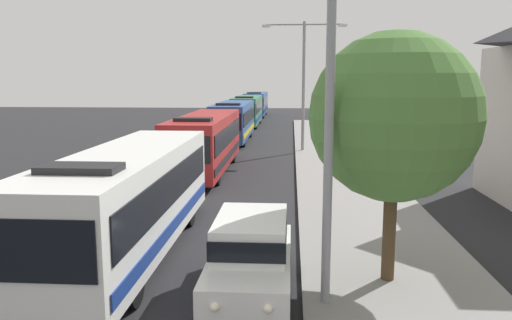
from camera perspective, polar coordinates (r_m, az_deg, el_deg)
name	(u,v)px	position (r m, az deg, el deg)	size (l,w,h in m)	color
bus_lead	(129,198)	(14.98, -14.05, -4.15)	(2.58, 10.83, 3.21)	silver
bus_second_in_line	(206,141)	(27.52, -5.68, 2.15)	(2.58, 11.16, 3.21)	maroon
bus_middle	(233,120)	(40.54, -2.56, 4.48)	(2.58, 10.54, 3.21)	#284C8C
bus_fourth_in_line	(247,110)	(53.44, -0.98, 5.66)	(2.58, 11.09, 3.21)	#33724C
bus_rear	(256,103)	(66.67, 0.01, 6.39)	(2.58, 11.12, 3.21)	#284C8C
white_suv	(251,254)	(12.03, -0.57, -10.48)	(1.86, 4.63, 1.90)	white
streetlamp_near	(330,73)	(10.78, 8.35, 9.62)	(5.69, 0.28, 8.24)	gray
streetlamp_mid	(304,73)	(34.58, 5.37, 9.69)	(5.59, 0.28, 8.56)	gray
roadside_tree	(394,117)	(12.43, 15.26, 4.66)	(4.03, 4.03, 6.05)	#4C3823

